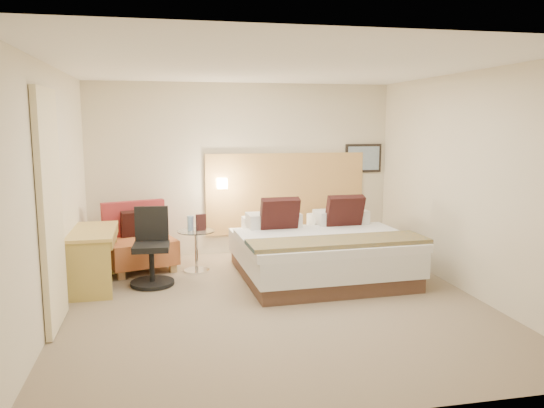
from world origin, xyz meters
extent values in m
cube|color=#7A6852|center=(0.00, 0.00, -0.01)|extent=(4.80, 5.00, 0.02)
cube|color=white|center=(0.00, 0.00, 2.71)|extent=(4.80, 5.00, 0.02)
cube|color=beige|center=(0.00, 2.51, 1.35)|extent=(4.80, 0.02, 2.70)
cube|color=beige|center=(0.00, -2.51, 1.35)|extent=(4.80, 0.02, 2.70)
cube|color=beige|center=(-2.41, 0.00, 1.35)|extent=(0.02, 5.00, 2.70)
cube|color=beige|center=(2.41, 0.00, 1.35)|extent=(0.02, 5.00, 2.70)
cube|color=#BD8A4A|center=(0.70, 2.47, 0.95)|extent=(2.60, 0.04, 1.30)
cube|color=black|center=(2.02, 2.48, 1.50)|extent=(0.62, 0.03, 0.47)
cube|color=#748BA0|center=(2.02, 2.46, 1.50)|extent=(0.54, 0.01, 0.39)
cylinder|color=silver|center=(-0.35, 2.42, 1.15)|extent=(0.02, 0.12, 0.02)
cube|color=#FFEDC6|center=(-0.35, 2.36, 1.15)|extent=(0.15, 0.15, 0.15)
cube|color=beige|center=(-2.36, -0.25, 1.22)|extent=(0.06, 0.90, 2.42)
cylinder|color=#94BFE5|center=(-0.90, 1.54, 0.69)|extent=(0.08, 0.08, 0.21)
cylinder|color=#8CA5D8|center=(-0.87, 1.56, 0.69)|extent=(0.08, 0.08, 0.21)
cube|color=#3A1817|center=(-0.74, 1.53, 0.70)|extent=(0.15, 0.09, 0.23)
cube|color=#493024|center=(0.81, 0.94, 0.10)|extent=(2.16, 2.16, 0.19)
cube|color=silver|center=(0.81, 0.94, 0.35)|extent=(2.23, 2.23, 0.32)
cube|color=silver|center=(0.82, 0.64, 0.57)|extent=(2.26, 1.63, 0.11)
cube|color=white|center=(0.27, 1.71, 0.61)|extent=(0.76, 0.44, 0.19)
cube|color=white|center=(1.29, 1.75, 0.61)|extent=(0.76, 0.44, 0.19)
cube|color=silver|center=(0.28, 1.43, 0.72)|extent=(0.76, 0.44, 0.19)
cube|color=silver|center=(1.30, 1.47, 0.72)|extent=(0.76, 0.44, 0.19)
cube|color=black|center=(0.32, 1.22, 0.80)|extent=(0.55, 0.31, 0.55)
cube|color=black|center=(1.28, 1.26, 0.80)|extent=(0.55, 0.31, 0.55)
cube|color=#C38228|center=(0.84, 0.22, 0.65)|extent=(2.27, 0.68, 0.05)
cube|color=tan|center=(-1.84, 1.32, 0.06)|extent=(0.11, 0.11, 0.11)
cube|color=tan|center=(-1.15, 1.54, 0.06)|extent=(0.11, 0.11, 0.11)
cube|color=tan|center=(-2.03, 1.93, 0.06)|extent=(0.11, 0.11, 0.11)
cube|color=tan|center=(-1.34, 2.14, 0.06)|extent=(0.11, 0.11, 0.11)
cube|color=#B55D30|center=(-1.59, 1.73, 0.28)|extent=(1.10, 1.03, 0.34)
cube|color=maroon|center=(-1.69, 2.05, 0.70)|extent=(0.90, 0.40, 0.51)
cube|color=black|center=(-1.65, 1.93, 0.62)|extent=(0.47, 0.33, 0.44)
cylinder|color=white|center=(-0.82, 1.52, 0.01)|extent=(0.45, 0.45, 0.02)
cylinder|color=silver|center=(-0.82, 1.52, 0.29)|extent=(0.05, 0.05, 0.55)
cylinder|color=silver|center=(-0.82, 1.52, 0.58)|extent=(0.67, 0.67, 0.01)
cube|color=tan|center=(-2.14, 1.05, 0.73)|extent=(0.57, 1.21, 0.04)
cube|color=#B49B46|center=(-2.13, 0.49, 0.35)|extent=(0.50, 0.05, 0.71)
cube|color=gold|center=(-2.15, 1.60, 0.35)|extent=(0.50, 0.05, 0.71)
cube|color=#A38540|center=(-2.09, 1.05, 0.65)|extent=(0.47, 1.13, 0.10)
cylinder|color=black|center=(-1.42, 0.98, 0.03)|extent=(0.59, 0.59, 0.04)
cylinder|color=black|center=(-1.42, 0.98, 0.27)|extent=(0.07, 0.07, 0.43)
cube|color=black|center=(-1.42, 0.98, 0.51)|extent=(0.48, 0.48, 0.08)
cube|color=black|center=(-1.41, 1.18, 0.78)|extent=(0.43, 0.08, 0.45)
camera|label=1|loc=(-1.24, -5.83, 2.10)|focal=35.00mm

